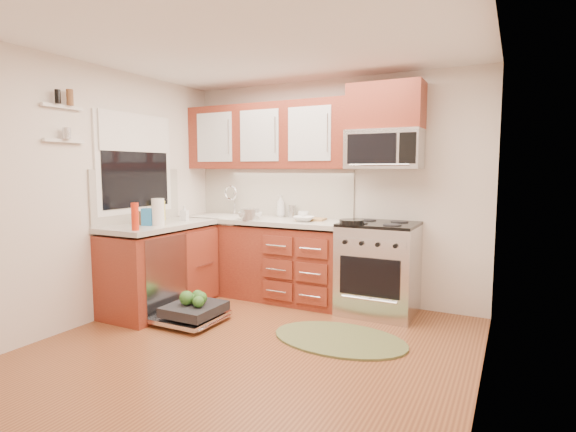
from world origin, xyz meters
The scene contains 38 objects.
floor centered at (0.00, 0.00, 0.00)m, with size 3.50×3.50×0.00m, color brown.
ceiling centered at (0.00, 0.00, 2.50)m, with size 3.50×3.50×0.00m, color white.
wall_back centered at (0.00, 1.75, 1.25)m, with size 3.50×0.04×2.50m, color silver.
wall_front centered at (0.00, -1.75, 1.25)m, with size 3.50×0.04×2.50m, color silver.
wall_left centered at (-1.75, 0.00, 1.25)m, with size 0.04×3.50×2.50m, color silver.
wall_right centered at (1.75, 0.00, 1.25)m, with size 0.04×3.50×2.50m, color silver.
base_cabinet_back centered at (-0.73, 1.45, 0.42)m, with size 2.05×0.60×0.85m, color maroon.
base_cabinet_left centered at (-1.45, 0.52, 0.42)m, with size 0.60×1.25×0.85m, color maroon.
countertop_back centered at (-0.72, 1.44, 0.90)m, with size 2.07×0.64×0.05m, color #B6B1A6.
countertop_left centered at (-1.44, 0.53, 0.90)m, with size 0.64×1.27×0.05m, color #B6B1A6.
backsplash_back centered at (-0.73, 1.74, 1.21)m, with size 2.05×0.02×0.57m, color #B1AB9F.
backsplash_left centered at (-1.74, 0.52, 1.21)m, with size 0.02×1.25×0.57m, color #B1AB9F.
upper_cabinets centered at (-0.73, 1.57, 1.88)m, with size 2.05×0.35×0.75m, color maroon, non-canonical shape.
cabinet_over_mw centered at (0.68, 1.57, 2.13)m, with size 0.76×0.35×0.47m, color maroon.
range centered at (0.68, 1.43, 0.47)m, with size 0.76×0.64×0.95m, color silver, non-canonical shape.
microwave centered at (0.68, 1.55, 1.70)m, with size 0.76×0.38×0.40m, color silver, non-canonical shape.
sink centered at (-1.25, 1.42, 0.80)m, with size 0.62×0.50×0.26m, color white, non-canonical shape.
dishwasher centered at (-0.86, 0.30, 0.10)m, with size 0.70×0.60×0.20m, color silver, non-canonical shape.
window centered at (-1.74, 0.50, 1.55)m, with size 0.03×1.05×1.05m, color white, non-canonical shape.
window_blind centered at (-1.71, 0.50, 1.88)m, with size 0.02×0.96×0.40m, color white.
shelf_upper centered at (-1.72, -0.35, 2.05)m, with size 0.04×0.40×0.03m, color white.
shelf_lower centered at (-1.72, -0.35, 1.75)m, with size 0.04×0.40×0.03m, color white.
rug centered at (0.59, 0.53, 0.01)m, with size 1.21×0.78×0.02m, color olive, non-canonical shape.
skillet centered at (0.47, 1.18, 0.97)m, with size 0.24×0.24×0.05m, color black.
stock_pot centered at (-0.75, 1.22, 0.99)m, with size 0.21×0.21×0.13m, color silver.
cutting_board centered at (-0.13, 1.52, 0.94)m, with size 0.31×0.20×0.02m, color tan.
canister centered at (-0.43, 1.65, 1.00)m, with size 0.09×0.09×0.15m, color silver.
paper_towel_roll centered at (-1.33, 0.38, 1.06)m, with size 0.13×0.13×0.28m, color white.
mustard_bottle centered at (-1.62, 0.76, 1.03)m, with size 0.07×0.07×0.22m, color yellow.
red_bottle centered at (-1.25, 0.00, 1.05)m, with size 0.07×0.07×0.26m, color red.
wooden_box centered at (-1.52, 0.37, 0.99)m, with size 0.14×0.10×0.14m, color brown.
blue_carton centered at (-1.42, 0.33, 1.01)m, with size 0.11×0.07×0.18m, color #297FC2.
bowl_a centered at (-0.15, 1.36, 0.95)m, with size 0.23×0.23×0.06m, color #999999.
bowl_b centered at (-0.76, 1.25, 0.97)m, with size 0.27×0.27×0.09m, color #999999.
cup centered at (-0.21, 1.51, 0.97)m, with size 0.13×0.13×0.10m, color #999999.
soap_bottle_a centered at (-0.60, 1.68, 1.06)m, with size 0.10×0.10×0.26m, color #999999.
soap_bottle_b centered at (-1.36, 0.83, 1.01)m, with size 0.08×0.08×0.17m, color #999999.
soap_bottle_c centered at (-1.62, 0.53, 1.01)m, with size 0.13×0.13×0.17m, color #999999.
Camera 1 is at (1.92, -3.06, 1.50)m, focal length 28.00 mm.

